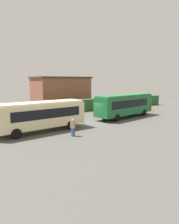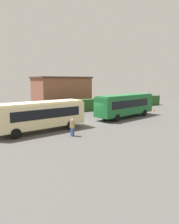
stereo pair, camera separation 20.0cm
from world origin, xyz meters
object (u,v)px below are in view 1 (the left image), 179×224
at_px(person_right, 73,127).
at_px(bus_cream, 40,115).
at_px(person_center, 15,119).
at_px(person_left, 13,122).
at_px(person_far, 118,108).
at_px(traffic_cone, 153,110).
at_px(bus_green, 125,104).

bearing_deg(person_right, bus_cream, 101.55).
bearing_deg(person_right, person_center, 101.58).
relative_size(person_left, person_center, 0.93).
height_order(person_far, traffic_cone, person_far).
bearing_deg(traffic_cone, person_far, 171.45).
relative_size(person_far, traffic_cone, 3.08).
bearing_deg(person_center, bus_cream, 80.46).
xyz_separation_m(bus_cream, person_left, (-2.30, 2.18, -0.88)).
xyz_separation_m(bus_cream, person_right, (2.04, -3.38, -0.91)).
height_order(bus_cream, person_left, bus_cream).
distance_m(bus_cream, person_left, 3.29).
bearing_deg(person_center, bus_green, 133.94).
height_order(person_left, person_center, person_center).
bearing_deg(traffic_cone, person_left, -177.48).
bearing_deg(person_center, traffic_cone, 139.53).
height_order(bus_green, person_far, bus_green).
bearing_deg(bus_green, person_far, 59.93).
bearing_deg(person_far, person_center, 95.94).
distance_m(bus_cream, bus_green, 13.25).
bearing_deg(person_far, person_left, 99.03).
bearing_deg(bus_green, person_left, 167.27).
distance_m(person_left, person_right, 7.05).
bearing_deg(traffic_cone, person_right, -160.75).
relative_size(person_left, person_far, 0.96).
height_order(bus_green, person_left, bus_green).
relative_size(bus_green, person_left, 5.96).
bearing_deg(person_left, traffic_cone, 7.05).
xyz_separation_m(person_far, traffic_cone, (6.86, -1.03, -0.69)).
height_order(bus_green, person_center, bus_green).
height_order(bus_cream, traffic_cone, bus_cream).
distance_m(person_left, person_center, 1.02).
relative_size(bus_green, person_right, 6.15).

